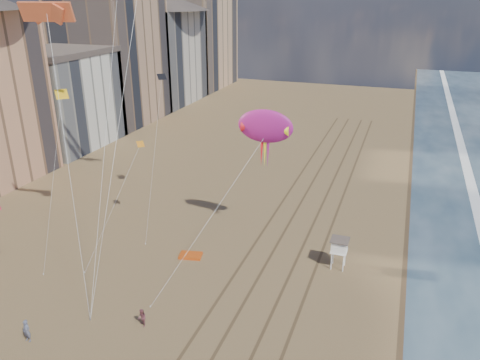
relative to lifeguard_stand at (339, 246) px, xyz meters
name	(u,v)px	position (x,y,z in m)	size (l,w,h in m)	color
wet_sand	(446,236)	(10.74, 10.96, -2.50)	(260.00, 260.00, 0.00)	#42301E
tracks	(286,253)	(-5.71, 0.96, -2.49)	(7.68, 120.00, 0.01)	brown
buildings	(95,61)	(-53.99, 36.54, 11.05)	(34.72, 131.35, 29.00)	#C6B284
lifeguard_stand	(339,246)	(0.00, 0.00, 0.00)	(1.80, 1.80, 3.24)	white
grounded_kite	(191,255)	(-15.04, -3.20, -2.37)	(2.34, 1.49, 0.27)	#D54B11
show_kite	(265,127)	(-8.77, 2.52, 10.86)	(5.57, 7.95, 20.08)	#A21877
kite_flyer_a	(27,331)	(-21.81, -19.35, -1.51)	(0.72, 0.47, 1.98)	slate
kite_flyer_b	(142,318)	(-14.06, -14.66, -1.67)	(0.80, 0.62, 1.65)	brown
small_kites	(83,124)	(-26.54, -3.51, 11.10)	(9.10, 20.53, 9.55)	yellow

